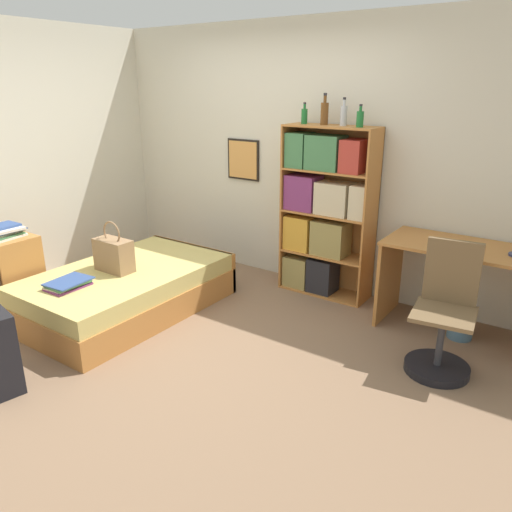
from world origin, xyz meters
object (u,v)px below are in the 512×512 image
(handbag, at_px, (114,254))
(desk, at_px, (468,274))
(bottle_brown, at_px, (325,113))
(dresser, at_px, (10,274))
(magazine_pile_on_dresser, at_px, (0,232))
(bottle_blue, at_px, (360,118))
(desk_chair, at_px, (442,330))
(bottle_green, at_px, (304,116))
(bottle_clear, at_px, (344,115))
(bed, at_px, (128,290))
(waste_bin, at_px, (461,325))
(book_stack_on_bed, at_px, (68,284))
(bookcase, at_px, (322,211))

(handbag, xyz_separation_m, desk, (2.69, 1.36, -0.02))
(bottle_brown, bearing_deg, dresser, -135.15)
(handbag, bearing_deg, magazine_pile_on_dresser, -145.27)
(magazine_pile_on_dresser, height_order, bottle_blue, bottle_blue)
(bottle_blue, bearing_deg, desk_chair, -34.91)
(bottle_green, relative_size, bottle_clear, 0.79)
(bed, height_order, bottle_blue, bottle_blue)
(bed, distance_m, desk, 2.95)
(bottle_green, bearing_deg, bed, -125.07)
(dresser, relative_size, waste_bin, 3.07)
(dresser, bearing_deg, desk, 28.33)
(dresser, xyz_separation_m, bottle_blue, (2.44, 1.99, 1.36))
(bottle_clear, relative_size, desk_chair, 0.26)
(bottle_brown, xyz_separation_m, bottle_blue, (0.38, -0.06, -0.03))
(dresser, relative_size, desk_chair, 0.75)
(book_stack_on_bed, xyz_separation_m, waste_bin, (2.72, 1.77, -0.32))
(book_stack_on_bed, relative_size, dresser, 0.51)
(magazine_pile_on_dresser, bearing_deg, bottle_clear, 42.65)
(desk, bearing_deg, bed, -154.35)
(handbag, bearing_deg, bottle_green, 55.24)
(book_stack_on_bed, distance_m, bookcase, 2.39)
(book_stack_on_bed, bearing_deg, dresser, -176.03)
(handbag, height_order, bottle_blue, bottle_blue)
(bed, distance_m, book_stack_on_bed, 0.62)
(desk_chair, xyz_separation_m, waste_bin, (0.01, 0.59, -0.20))
(handbag, relative_size, bookcase, 0.28)
(desk_chair, bearing_deg, dresser, -160.50)
(book_stack_on_bed, bearing_deg, bottle_clear, 53.81)
(handbag, xyz_separation_m, bottle_green, (1.05, 1.51, 1.15))
(bed, bearing_deg, desk, 25.65)
(book_stack_on_bed, distance_m, bottle_green, 2.59)
(desk_chair, bearing_deg, desk, 90.48)
(bottle_clear, height_order, waste_bin, bottle_clear)
(desk_chair, bearing_deg, magazine_pile_on_dresser, -160.10)
(bed, height_order, desk_chair, desk_chair)
(handbag, distance_m, bottle_blue, 2.47)
(bookcase, distance_m, bottle_green, 0.91)
(dresser, distance_m, desk, 3.99)
(desk, bearing_deg, desk_chair, -89.52)
(book_stack_on_bed, xyz_separation_m, desk, (2.71, 1.84, 0.11))
(handbag, relative_size, bottle_brown, 1.65)
(book_stack_on_bed, xyz_separation_m, magazine_pile_on_dresser, (-0.79, -0.08, 0.33))
(book_stack_on_bed, bearing_deg, desk, 34.13)
(dresser, bearing_deg, waste_bin, 27.44)
(desk, distance_m, desk_chair, 0.69)
(desk, bearing_deg, bookcase, 174.46)
(bottle_green, height_order, bottle_clear, bottle_clear)
(bed, xyz_separation_m, handbag, (-0.05, -0.09, 0.36))
(dresser, xyz_separation_m, waste_bin, (3.52, 1.83, -0.24))
(book_stack_on_bed, distance_m, desk, 3.27)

